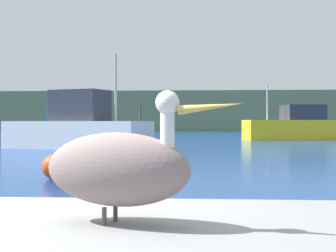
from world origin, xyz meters
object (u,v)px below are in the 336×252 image
fishing_boat_green (52,127)px  fishing_boat_yellow (299,126)px  fishing_boat_white (77,128)px  pelican (119,167)px  mooring_buoy (54,167)px

fishing_boat_green → fishing_boat_yellow: size_ratio=0.84×
fishing_boat_green → fishing_boat_white: fishing_boat_white is taller
pelican → fishing_boat_white: (-5.68, 21.71, -0.04)m
fishing_boat_green → mooring_buoy: bearing=-55.9°
fishing_boat_green → fishing_boat_white: bearing=-52.3°
fishing_boat_white → mooring_buoy: size_ratio=13.57×
fishing_boat_green → mooring_buoy: (9.47, -31.38, -0.61)m
pelican → fishing_boat_yellow: size_ratio=0.16×
pelican → fishing_boat_yellow: 35.91m
pelican → mooring_buoy: size_ratio=2.38×
fishing_boat_white → mooring_buoy: bearing=-58.7°
mooring_buoy → pelican: bearing=-70.9°
fishing_boat_green → mooring_buoy: fishing_boat_green is taller
fishing_boat_yellow → pelican: bearing=66.9°
fishing_boat_green → mooring_buoy: 32.78m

